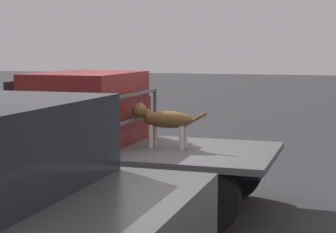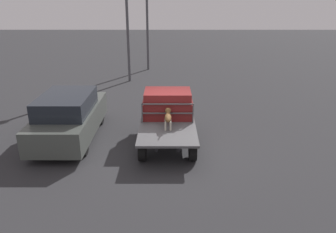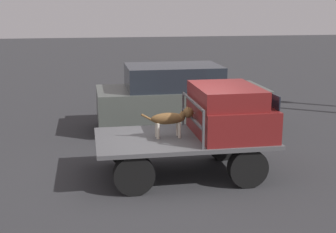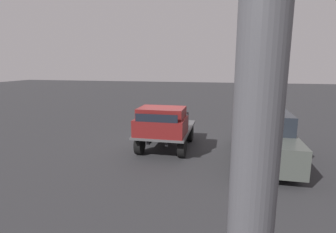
% 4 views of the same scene
% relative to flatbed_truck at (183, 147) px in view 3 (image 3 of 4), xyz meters
% --- Properties ---
extents(ground_plane, '(80.00, 80.00, 0.00)m').
position_rel_flatbed_truck_xyz_m(ground_plane, '(0.00, 0.00, -0.57)').
color(ground_plane, '#2D2D30').
extents(flatbed_truck, '(3.43, 1.94, 0.80)m').
position_rel_flatbed_truck_xyz_m(flatbed_truck, '(0.00, 0.00, 0.00)').
color(flatbed_truck, black).
rests_on(flatbed_truck, ground).
extents(truck_cab, '(1.42, 1.82, 0.98)m').
position_rel_flatbed_truck_xyz_m(truck_cab, '(0.93, 0.00, 0.69)').
color(truck_cab, maroon).
rests_on(truck_cab, flatbed_truck).
extents(truck_headboard, '(0.04, 1.82, 0.72)m').
position_rel_flatbed_truck_xyz_m(truck_headboard, '(0.18, 0.00, 0.71)').
color(truck_headboard, '#4C4C4F').
rests_on(truck_headboard, flatbed_truck).
extents(dog, '(1.07, 0.23, 0.62)m').
position_rel_flatbed_truck_xyz_m(dog, '(-0.21, -0.02, 0.61)').
color(dog, beige).
rests_on(dog, flatbed_truck).
extents(parked_sedan, '(4.56, 1.90, 1.74)m').
position_rel_flatbed_truck_xyz_m(parked_sedan, '(0.64, 3.60, 0.29)').
color(parked_sedan, black).
rests_on(parked_sedan, ground).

